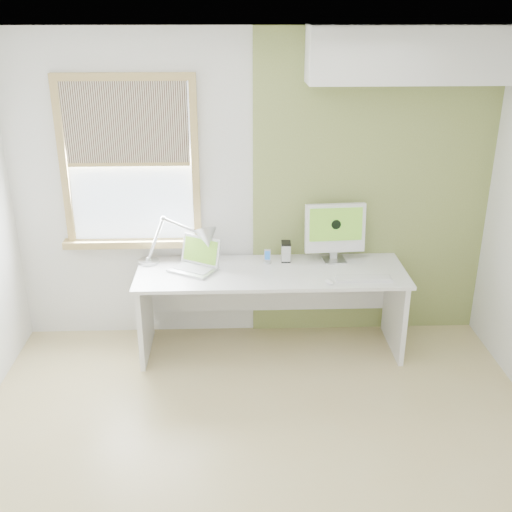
{
  "coord_description": "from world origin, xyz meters",
  "views": [
    {
      "loc": [
        -0.16,
        -3.19,
        2.75
      ],
      "look_at": [
        0.0,
        1.05,
        1.0
      ],
      "focal_mm": 43.02,
      "sensor_mm": 36.0,
      "label": 1
    }
  ],
  "objects_px": {
    "desk": "(271,289)",
    "desk_lamp": "(196,241)",
    "laptop": "(196,262)",
    "external_drive": "(286,251)",
    "imac": "(335,229)"
  },
  "relations": [
    {
      "from": "external_drive",
      "to": "laptop",
      "type": "bearing_deg",
      "value": -168.85
    },
    {
      "from": "desk",
      "to": "laptop",
      "type": "relative_size",
      "value": 4.84
    },
    {
      "from": "desk",
      "to": "desk_lamp",
      "type": "distance_m",
      "value": 0.75
    },
    {
      "from": "desk",
      "to": "desk_lamp",
      "type": "relative_size",
      "value": 3.03
    },
    {
      "from": "laptop",
      "to": "desk",
      "type": "bearing_deg",
      "value": -0.97
    },
    {
      "from": "desk_lamp",
      "to": "external_drive",
      "type": "distance_m",
      "value": 0.77
    },
    {
      "from": "desk_lamp",
      "to": "external_drive",
      "type": "xyz_separation_m",
      "value": [
        0.75,
        0.08,
        -0.14
      ]
    },
    {
      "from": "external_drive",
      "to": "imac",
      "type": "xyz_separation_m",
      "value": [
        0.41,
        -0.01,
        0.2
      ]
    },
    {
      "from": "laptop",
      "to": "external_drive",
      "type": "xyz_separation_m",
      "value": [
        0.75,
        0.15,
        0.02
      ]
    },
    {
      "from": "desk",
      "to": "desk_lamp",
      "type": "xyz_separation_m",
      "value": [
        -0.62,
        0.08,
        0.41
      ]
    },
    {
      "from": "desk",
      "to": "external_drive",
      "type": "xyz_separation_m",
      "value": [
        0.14,
        0.16,
        0.28
      ]
    },
    {
      "from": "desk_lamp",
      "to": "laptop",
      "type": "relative_size",
      "value": 1.6
    },
    {
      "from": "desk_lamp",
      "to": "imac",
      "type": "height_order",
      "value": "imac"
    },
    {
      "from": "external_drive",
      "to": "imac",
      "type": "distance_m",
      "value": 0.45
    },
    {
      "from": "laptop",
      "to": "desk_lamp",
      "type": "bearing_deg",
      "value": 91.77
    }
  ]
}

